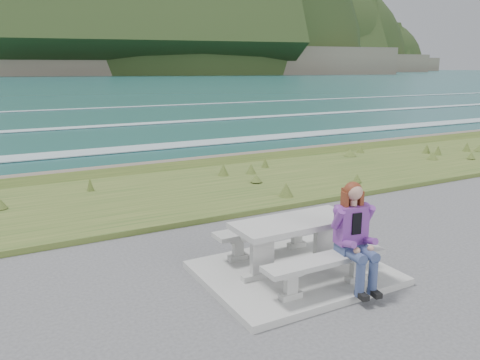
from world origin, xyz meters
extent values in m
cube|color=#999A95|center=(0.00, 0.00, 0.05)|extent=(2.60, 2.10, 0.10)
cube|color=#999A95|center=(-0.54, 0.00, 0.14)|extent=(0.62, 0.12, 0.08)
cube|color=#999A95|center=(-0.54, 0.00, 0.44)|extent=(0.34, 0.09, 0.51)
cube|color=#999A95|center=(-0.54, 0.00, 0.73)|extent=(0.62, 0.12, 0.08)
cube|color=#999A95|center=(0.54, 0.00, 0.14)|extent=(0.62, 0.12, 0.08)
cube|color=#999A95|center=(0.54, 0.00, 0.44)|extent=(0.34, 0.09, 0.51)
cube|color=#999A95|center=(0.54, 0.00, 0.73)|extent=(0.62, 0.12, 0.08)
cube|color=#999A95|center=(0.00, 0.00, 0.81)|extent=(1.80, 0.75, 0.08)
cube|color=#999A95|center=(-0.54, -0.70, 0.14)|extent=(0.30, 0.12, 0.08)
cube|color=#999A95|center=(-0.54, -0.70, 0.29)|extent=(0.17, 0.09, 0.22)
cube|color=#999A95|center=(-0.54, -0.70, 0.44)|extent=(0.30, 0.12, 0.08)
cube|color=#999A95|center=(0.54, -0.70, 0.14)|extent=(0.30, 0.12, 0.08)
cube|color=#999A95|center=(0.54, -0.70, 0.29)|extent=(0.17, 0.09, 0.22)
cube|color=#999A95|center=(0.54, -0.70, 0.44)|extent=(0.30, 0.12, 0.08)
cube|color=#999A95|center=(0.00, -0.70, 0.52)|extent=(1.80, 0.35, 0.07)
cube|color=#999A95|center=(-0.54, 0.70, 0.14)|extent=(0.30, 0.12, 0.08)
cube|color=#999A95|center=(-0.54, 0.70, 0.29)|extent=(0.17, 0.09, 0.22)
cube|color=#999A95|center=(-0.54, 0.70, 0.44)|extent=(0.30, 0.12, 0.08)
cube|color=#999A95|center=(0.54, 0.70, 0.14)|extent=(0.30, 0.12, 0.08)
cube|color=#999A95|center=(0.54, 0.70, 0.29)|extent=(0.17, 0.09, 0.22)
cube|color=#999A95|center=(0.54, 0.70, 0.44)|extent=(0.30, 0.12, 0.08)
cube|color=#999A95|center=(0.00, 0.70, 0.52)|extent=(1.80, 0.35, 0.07)
cube|color=#2D4E1D|center=(0.00, 5.00, 0.00)|extent=(160.00, 4.50, 0.22)
cube|color=brown|center=(0.00, 7.90, 0.00)|extent=(160.00, 0.80, 2.20)
cube|color=silver|center=(0.00, 14.00, -1.74)|extent=(220.00, 3.00, 0.06)
cube|color=silver|center=(0.00, 22.00, -1.74)|extent=(220.00, 2.00, 0.06)
cube|color=silver|center=(0.00, 34.00, -1.74)|extent=(220.00, 1.40, 0.06)
cube|color=silver|center=(0.00, 52.00, -1.74)|extent=(220.00, 1.00, 0.06)
cube|color=brown|center=(130.00, 330.00, 7.20)|extent=(296.14, 193.70, 18.00)
ellipsoid|color=black|center=(130.00, 330.00, 10.20)|extent=(311.77, 210.10, 232.44)
cube|color=brown|center=(320.00, 420.00, 7.20)|extent=(224.66, 148.06, 18.00)
ellipsoid|color=black|center=(320.00, 420.00, 10.20)|extent=(236.23, 161.33, 177.75)
cube|color=brown|center=(480.00, 520.00, 7.20)|extent=(197.87, 126.05, 18.00)
ellipsoid|color=black|center=(480.00, 520.00, 10.20)|extent=(207.79, 137.80, 129.89)
cube|color=navy|center=(0.39, -0.91, 0.38)|extent=(0.46, 0.74, 0.57)
cube|color=#743491|center=(0.42, -0.68, 0.92)|extent=(0.43, 0.29, 0.52)
sphere|color=tan|center=(0.42, -0.70, 1.38)|extent=(0.22, 0.22, 0.22)
sphere|color=#5A2C14|center=(0.42, -0.68, 1.38)|extent=(0.24, 0.24, 0.24)
camera|label=1|loc=(-3.68, -5.13, 2.94)|focal=35.00mm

